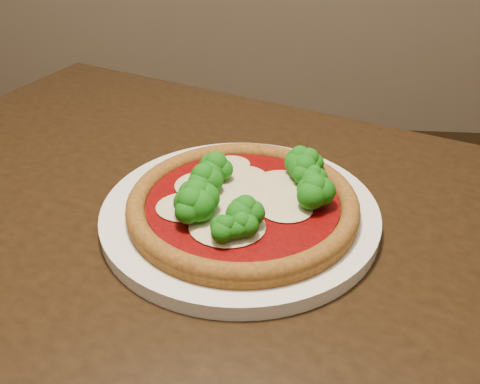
{
  "coord_description": "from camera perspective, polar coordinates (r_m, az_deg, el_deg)",
  "views": [
    {
      "loc": [
        0.08,
        -0.35,
        1.13
      ],
      "look_at": [
        0.04,
        0.18,
        0.79
      ],
      "focal_mm": 40.0,
      "sensor_mm": 36.0,
      "label": 1
    }
  ],
  "objects": [
    {
      "name": "pizza",
      "position": [
        0.63,
        0.47,
        -0.71
      ],
      "size": [
        0.27,
        0.27,
        0.06
      ],
      "rotation": [
        0.0,
        0.0,
        0.17
      ],
      "color": "brown",
      "rests_on": "plate"
    },
    {
      "name": "dining_table",
      "position": [
        0.68,
        -5.08,
        -12.91
      ],
      "size": [
        1.33,
        1.2,
        0.75
      ],
      "rotation": [
        0.0,
        0.0,
        -0.4
      ],
      "color": "black",
      "rests_on": "floor"
    },
    {
      "name": "plate",
      "position": [
        0.65,
        0.0,
        -2.31
      ],
      "size": [
        0.33,
        0.33,
        0.02
      ],
      "primitive_type": "cylinder",
      "color": "white",
      "rests_on": "dining_table"
    }
  ]
}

